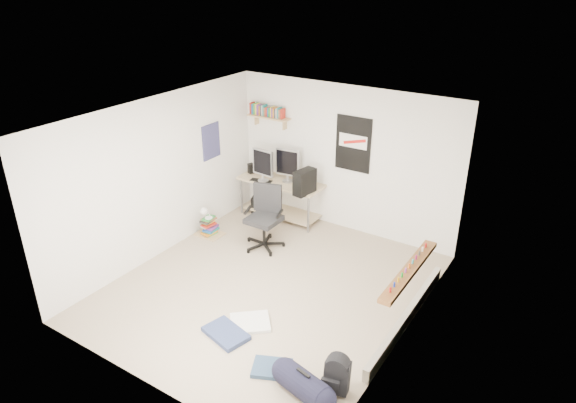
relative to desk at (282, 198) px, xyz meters
The scene contains 26 objects.
floor 2.31m from the desk, 61.52° to the right, with size 4.00×4.50×0.01m, color gray.
ceiling 3.12m from the desk, 61.52° to the right, with size 4.00×4.50×0.01m, color white.
back_wall 1.42m from the desk, 13.23° to the left, with size 4.00×0.01×2.50m, color silver.
left_wall 2.37m from the desk, 114.71° to the right, with size 0.01×4.50×2.50m, color silver.
right_wall 3.79m from the desk, 32.91° to the right, with size 0.01×4.50×2.50m, color silver.
desk is the anchor object (origin of this frame).
monitor_left 0.67m from the desk, 139.18° to the right, with size 0.43×0.11×0.47m, color #A4A5A9.
monitor_right 0.59m from the desk, ahead, with size 0.44×0.11×0.48m, color #949498.
pc_tower 0.88m from the desk, 22.94° to the right, with size 0.19×0.40×0.42m, color black.
keyboard 0.51m from the desk, 141.33° to the right, with size 0.39×0.14×0.02m, color black.
speaker_left 0.80m from the desk, behind, with size 0.10×0.10×0.19m, color black.
speaker_right 0.65m from the desk, 21.55° to the right, with size 0.09×0.09×0.17m, color black.
office_chair 1.15m from the desk, 71.51° to the right, with size 0.68×0.68×1.04m, color black.
wall_shelf 1.47m from the desk, 159.02° to the left, with size 0.80×0.22×0.24m, color tan.
poster_back_wall 1.73m from the desk, 10.55° to the left, with size 0.62×0.03×0.92m, color black.
poster_left_wall 1.65m from the desk, 138.37° to the right, with size 0.02×0.42×0.60m, color navy.
window 3.64m from the desk, 29.26° to the right, with size 0.10×1.50×1.26m, color brown.
baseboard_heater 3.49m from the desk, 29.22° to the right, with size 0.08×2.50×0.18m, color #B7B2A8.
backpack 4.28m from the desk, 48.71° to the right, with size 0.27×0.21×0.36m, color black.
duffel_bag 4.31m from the desk, 53.65° to the right, with size 0.30×0.30×0.58m, color black.
tshirt 3.14m from the desk, 64.30° to the right, with size 0.50×0.42×0.04m, color silver.
jeans_a 3.40m from the desk, 68.64° to the right, with size 0.57×0.36×0.06m, color navy.
jeans_b 3.94m from the desk, 58.35° to the right, with size 0.44×0.33×0.06m, color navy.
book_stack 1.44m from the desk, 117.93° to the right, with size 0.42×0.34×0.28m, color #8E5C38.
desk_lamp 1.43m from the desk, 116.84° to the right, with size 0.13×0.22×0.22m, color white.
subwoofer 0.53m from the desk, behind, with size 0.27×0.27×0.30m, color black.
Camera 1 is at (3.56, -5.02, 4.24)m, focal length 32.00 mm.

